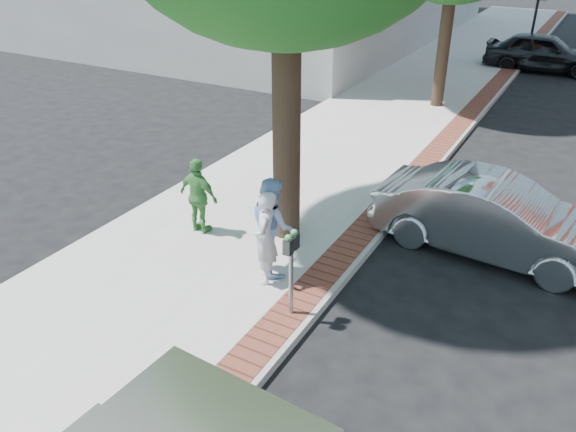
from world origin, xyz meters
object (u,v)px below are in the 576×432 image
Objects in this scene: person_green at (199,196)px; bg_car at (543,52)px; parking_meter at (291,256)px; person_officer at (272,225)px; person_gray at (265,238)px; sedan_silver at (494,218)px.

person_green is 0.33× the size of bg_car.
person_officer is at bearing 133.50° from parking_meter.
person_gray is at bearing 162.19° from person_green.
person_green is (-2.86, 1.44, -0.28)m from parking_meter.
person_green is at bearing 25.80° from person_officer.
person_green reaches higher than bg_car.
parking_meter is at bearing 151.89° from sedan_silver.
person_gray is (-0.83, 0.59, -0.22)m from parking_meter.
bg_car is at bearing 86.99° from parking_meter.
person_green is 5.64m from sedan_silver.
person_officer reaches higher than bg_car.
person_officer is at bearing 134.04° from sedan_silver.
person_gray is at bearing 138.58° from sedan_silver.
sedan_silver is at bearing 112.19° from person_gray.
person_officer is at bearing 171.49° from bg_car.
person_gray is 4.42m from sedan_silver.
person_gray reaches higher than parking_meter.
parking_meter is 0.33× the size of sedan_silver.
parking_meter is 0.84× the size of person_officer.
bg_car reaches higher than sedan_silver.
sedan_silver is (2.30, 3.70, -0.47)m from parking_meter.
bg_car is at bearing -56.65° from person_officer.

